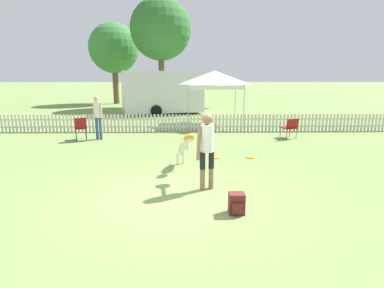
% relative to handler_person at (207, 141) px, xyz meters
% --- Properties ---
extents(ground_plane, '(240.00, 240.00, 0.00)m').
position_rel_handler_person_xyz_m(ground_plane, '(-0.73, -0.46, -1.04)').
color(ground_plane, olive).
extents(handler_person, '(0.44, 1.09, 1.64)m').
position_rel_handler_person_xyz_m(handler_person, '(0.00, 0.00, 0.00)').
color(handler_person, '#8C664C').
rests_on(handler_person, ground_plane).
extents(leaping_dog, '(0.51, 1.11, 0.99)m').
position_rel_handler_person_xyz_m(leaping_dog, '(-0.50, 1.50, -0.47)').
color(leaping_dog, beige).
rests_on(leaping_dog, ground_plane).
extents(frisbee_near_handler, '(0.27, 0.27, 0.02)m').
position_rel_handler_person_xyz_m(frisbee_near_handler, '(0.44, 2.45, -1.03)').
color(frisbee_near_handler, orange).
rests_on(frisbee_near_handler, ground_plane).
extents(frisbee_near_dog, '(0.27, 0.27, 0.02)m').
position_rel_handler_person_xyz_m(frisbee_near_dog, '(1.48, 2.44, -1.03)').
color(frisbee_near_dog, orange).
rests_on(frisbee_near_dog, ground_plane).
extents(backpack_on_grass, '(0.28, 0.26, 0.38)m').
position_rel_handler_person_xyz_m(backpack_on_grass, '(0.46, -1.25, -0.86)').
color(backpack_on_grass, maroon).
rests_on(backpack_on_grass, ground_plane).
extents(picket_fence, '(18.77, 0.04, 0.76)m').
position_rel_handler_person_xyz_m(picket_fence, '(-0.73, 6.80, -0.66)').
color(picket_fence, beige).
rests_on(picket_fence, ground_plane).
extents(folding_chair_blue_left, '(0.56, 0.57, 0.87)m').
position_rel_handler_person_xyz_m(folding_chair_blue_left, '(-4.46, 5.10, -0.52)').
color(folding_chair_blue_left, '#333338').
rests_on(folding_chair_blue_left, ground_plane).
extents(folding_chair_center, '(0.63, 0.65, 0.79)m').
position_rel_handler_person_xyz_m(folding_chair_center, '(3.60, 5.27, -0.57)').
color(folding_chair_center, '#333338').
rests_on(folding_chair_center, ground_plane).
extents(canopy_tent_main, '(2.57, 2.57, 2.65)m').
position_rel_handler_person_xyz_m(canopy_tent_main, '(0.92, 8.73, 1.18)').
color(canopy_tent_main, '#B2B2B2').
rests_on(canopy_tent_main, ground_plane).
extents(spectator_standing, '(0.38, 0.27, 1.66)m').
position_rel_handler_person_xyz_m(spectator_standing, '(-3.81, 5.24, -0.03)').
color(spectator_standing, '#334C7A').
rests_on(spectator_standing, ground_plane).
extents(equipment_trailer, '(5.83, 3.45, 2.69)m').
position_rel_handler_person_xyz_m(equipment_trailer, '(-1.98, 13.16, 0.37)').
color(equipment_trailer, silver).
rests_on(equipment_trailer, ground_plane).
extents(tree_left_grove, '(4.20, 4.20, 6.82)m').
position_rel_handler_person_xyz_m(tree_left_grove, '(-6.65, 20.65, 3.64)').
color(tree_left_grove, brown).
rests_on(tree_left_grove, ground_plane).
extents(tree_right_grove, '(4.51, 4.51, 8.02)m').
position_rel_handler_person_xyz_m(tree_right_grove, '(-2.35, 17.25, 4.69)').
color(tree_right_grove, brown).
rests_on(tree_right_grove, ground_plane).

